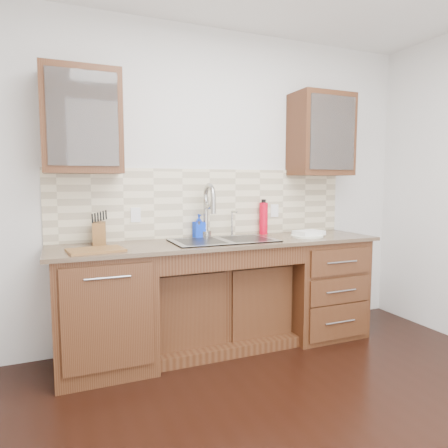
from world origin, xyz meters
name	(u,v)px	position (x,y,z in m)	size (l,w,h in m)	color
wall_back	(207,186)	(0.00, 1.80, 1.35)	(4.00, 0.10, 2.70)	silver
base_cabinet_left	(104,310)	(-0.95, 1.44, 0.44)	(0.70, 0.62, 0.88)	#593014
base_cabinet_center	(218,304)	(0.00, 1.53, 0.35)	(1.20, 0.44, 0.70)	#593014
base_cabinet_right	(317,285)	(0.95, 1.44, 0.44)	(0.70, 0.62, 0.88)	#593014
countertop	(223,243)	(0.00, 1.43, 0.90)	(2.70, 0.65, 0.03)	#84705B
backsplash	(209,203)	(0.00, 1.74, 1.21)	(2.70, 0.02, 0.59)	beige
sink	(224,251)	(0.00, 1.41, 0.83)	(0.84, 0.46, 0.19)	#9E9EA5
faucet	(206,215)	(-0.07, 1.64, 1.11)	(0.04, 0.04, 0.40)	#999993
filter_tap	(232,223)	(0.18, 1.65, 1.03)	(0.02, 0.02, 0.24)	#999993
upper_cabinet_left	(82,122)	(-1.05, 1.58, 1.83)	(0.55, 0.34, 0.75)	#593014
upper_cabinet_right	(321,135)	(1.05, 1.58, 1.83)	(0.55, 0.34, 0.75)	#593014
outlet_left	(136,215)	(-0.65, 1.73, 1.12)	(0.08, 0.01, 0.12)	white
outlet_right	(274,211)	(0.65, 1.73, 1.12)	(0.08, 0.01, 0.12)	white
soap_bottle	(199,226)	(-0.12, 1.66, 1.01)	(0.09, 0.09, 0.20)	#0A34E3
water_bottle	(263,218)	(0.51, 1.67, 1.06)	(0.08, 0.08, 0.29)	red
plate	(307,236)	(0.77, 1.35, 0.92)	(0.28, 0.28, 0.02)	beige
dish_towel	(309,233)	(0.80, 1.37, 0.94)	(0.24, 0.17, 0.04)	beige
knife_block	(99,233)	(-0.95, 1.60, 1.00)	(0.09, 0.15, 0.17)	olive
cutting_board	(96,250)	(-1.00, 1.30, 0.92)	(0.37, 0.26, 0.02)	brown
cup_left_a	(59,128)	(-1.21, 1.58, 1.77)	(0.12, 0.12, 0.10)	silver
cup_left_b	(98,130)	(-0.94, 1.58, 1.77)	(0.09, 0.09, 0.09)	white
cup_right_a	(312,139)	(0.95, 1.58, 1.78)	(0.14, 0.14, 0.11)	white
cup_right_b	(327,141)	(1.12, 1.58, 1.77)	(0.10, 0.10, 0.10)	white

